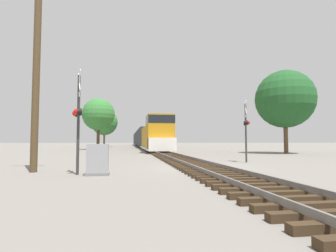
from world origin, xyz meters
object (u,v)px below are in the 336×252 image
object	(u,v)px
crossing_signal_near	(78,116)
utility_pole	(36,67)
relay_cabinet	(98,160)
tree_deep_background	(104,122)
crossing_signal_far	(246,126)
tree_far_right	(285,99)
tree_mid_background	(98,114)
freight_train	(142,138)

from	to	relation	value
crossing_signal_near	utility_pole	size ratio (longest dim) A/B	0.46
relay_cabinet	tree_deep_background	world-z (taller)	tree_deep_background
crossing_signal_near	relay_cabinet	bearing A→B (deg)	51.39
crossing_signal_far	tree_deep_background	bearing A→B (deg)	34.40
tree_far_right	tree_deep_background	xyz separation A→B (m)	(-23.52, 40.29, 0.00)
crossing_signal_near	tree_mid_background	size ratio (longest dim) A/B	0.51
crossing_signal_far	utility_pole	size ratio (longest dim) A/B	0.43
tree_far_right	tree_mid_background	distance (m)	28.40
tree_deep_background	relay_cabinet	bearing A→B (deg)	-85.27
tree_far_right	relay_cabinet	bearing A→B (deg)	-139.49
tree_far_right	tree_deep_background	world-z (taller)	tree_deep_background
utility_pole	tree_far_right	bearing A→B (deg)	33.63
utility_pole	tree_far_right	xyz separation A→B (m)	(21.83, 14.52, 1.34)
relay_cabinet	tree_deep_background	size ratio (longest dim) A/B	0.14
relay_cabinet	tree_mid_background	size ratio (longest dim) A/B	0.15
relay_cabinet	tree_mid_background	xyz separation A→B (m)	(-3.64, 33.44, 5.19)
crossing_signal_near	utility_pole	distance (m)	3.38
crossing_signal_near	tree_mid_background	world-z (taller)	tree_mid_background
freight_train	utility_pole	distance (m)	55.30
crossing_signal_near	tree_deep_background	distance (m)	56.26
relay_cabinet	utility_pole	world-z (taller)	utility_pole
tree_mid_background	tree_deep_background	xyz separation A→B (m)	(-1.02, 22.95, 0.35)
crossing_signal_far	tree_far_right	distance (m)	15.16
crossing_signal_near	relay_cabinet	xyz separation A→B (m)	(0.88, -0.38, -1.84)
tree_far_right	tree_mid_background	bearing A→B (deg)	142.38
freight_train	crossing_signal_far	distance (m)	51.17
crossing_signal_near	relay_cabinet	world-z (taller)	crossing_signal_near
freight_train	tree_deep_background	size ratio (longest dim) A/B	8.38
freight_train	tree_far_right	distance (m)	42.69
crossing_signal_far	utility_pole	bearing A→B (deg)	126.53
crossing_signal_far	relay_cabinet	xyz separation A→B (m)	(-8.97, -5.25, -1.77)
tree_mid_background	crossing_signal_far	bearing A→B (deg)	-65.91
crossing_signal_near	tree_far_right	xyz separation A→B (m)	(19.73, 15.73, 3.69)
crossing_signal_near	tree_deep_background	size ratio (longest dim) A/B	0.46
crossing_signal_near	crossing_signal_far	distance (m)	10.99
relay_cabinet	utility_pole	bearing A→B (deg)	151.97
freight_train	crossing_signal_near	size ratio (longest dim) A/B	18.14
crossing_signal_near	crossing_signal_far	size ratio (longest dim) A/B	1.08
freight_train	crossing_signal_far	xyz separation A→B (m)	(4.06, -51.01, 0.30)
tree_mid_background	tree_deep_background	size ratio (longest dim) A/B	0.90
relay_cabinet	freight_train	bearing A→B (deg)	85.01
tree_far_right	freight_train	bearing A→B (deg)	109.15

